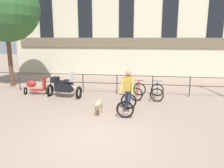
# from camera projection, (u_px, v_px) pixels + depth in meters

# --- Properties ---
(ground_plane) EXTENTS (60.00, 60.00, 0.00)m
(ground_plane) POSITION_uv_depth(u_px,v_px,m) (96.00, 136.00, 6.76)
(ground_plane) COLOR gray
(canal_railing) EXTENTS (15.05, 0.05, 1.05)m
(canal_railing) POSITION_uv_depth(u_px,v_px,m) (117.00, 81.00, 11.64)
(canal_railing) COLOR #2D2B28
(canal_railing) RESTS_ON ground_plane
(building_facade) EXTENTS (18.00, 0.72, 10.61)m
(building_facade) POSITION_uv_depth(u_px,v_px,m) (127.00, 6.00, 16.27)
(building_facade) COLOR beige
(building_facade) RESTS_ON ground_plane
(cyclist_with_bike) EXTENTS (0.74, 1.20, 1.70)m
(cyclist_with_bike) POSITION_uv_depth(u_px,v_px,m) (127.00, 94.00, 8.79)
(cyclist_with_bike) COLOR black
(cyclist_with_bike) RESTS_ON ground_plane
(dog) EXTENTS (0.26, 1.00, 0.62)m
(dog) POSITION_uv_depth(u_px,v_px,m) (98.00, 105.00, 8.49)
(dog) COLOR tan
(dog) RESTS_ON ground_plane
(parked_motorcycle) EXTENTS (1.81, 0.85, 1.35)m
(parked_motorcycle) POSITION_uv_depth(u_px,v_px,m) (64.00, 87.00, 11.02)
(parked_motorcycle) COLOR black
(parked_motorcycle) RESTS_ON ground_plane
(parked_bicycle_near_lamp) EXTENTS (0.81, 1.19, 0.86)m
(parked_bicycle_near_lamp) POSITION_uv_depth(u_px,v_px,m) (138.00, 91.00, 10.91)
(parked_bicycle_near_lamp) COLOR black
(parked_bicycle_near_lamp) RESTS_ON ground_plane
(parked_bicycle_mid_left) EXTENTS (0.74, 1.16, 0.86)m
(parked_bicycle_mid_left) POSITION_uv_depth(u_px,v_px,m) (157.00, 92.00, 10.78)
(parked_bicycle_mid_left) COLOR black
(parked_bicycle_mid_left) RESTS_ON ground_plane
(parked_scooter) EXTENTS (1.32, 0.58, 0.96)m
(parked_scooter) POSITION_uv_depth(u_px,v_px,m) (36.00, 86.00, 11.57)
(parked_scooter) COLOR black
(parked_scooter) RESTS_ON ground_plane
(tree_canalside_left) EXTENTS (3.97, 3.97, 6.68)m
(tree_canalside_left) POSITION_uv_depth(u_px,v_px,m) (5.00, 8.00, 12.71)
(tree_canalside_left) COLOR brown
(tree_canalside_left) RESTS_ON ground_plane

